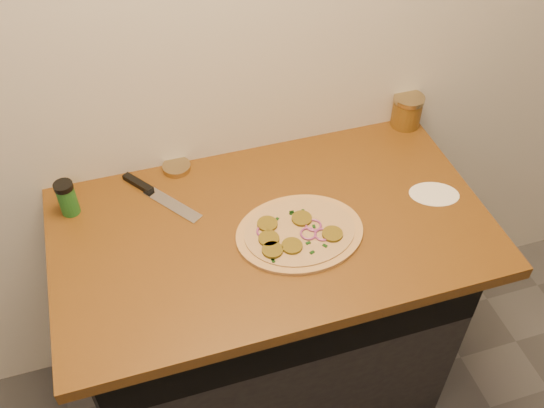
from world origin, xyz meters
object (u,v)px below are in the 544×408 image
object	(u,v)px
salsa_jar	(407,111)
spice_shaker	(67,198)
chefs_knife	(154,193)
pizza	(299,233)

from	to	relation	value
salsa_jar	spice_shaker	world-z (taller)	salsa_jar
chefs_knife	salsa_jar	bearing A→B (deg)	5.97
pizza	chefs_knife	xyz separation A→B (m)	(-0.35, 0.27, -0.00)
chefs_knife	salsa_jar	world-z (taller)	salsa_jar
pizza	chefs_knife	size ratio (longest dim) A/B	1.37
pizza	salsa_jar	xyz separation A→B (m)	(0.49, 0.36, 0.05)
spice_shaker	pizza	bearing A→B (deg)	-24.96
pizza	salsa_jar	world-z (taller)	salsa_jar
chefs_knife	spice_shaker	size ratio (longest dim) A/B	2.38
spice_shaker	chefs_knife	bearing A→B (deg)	0.23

